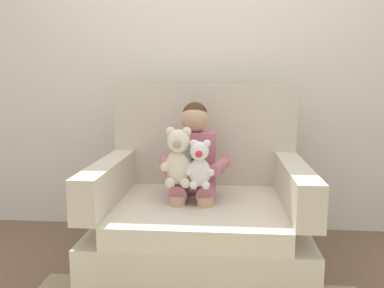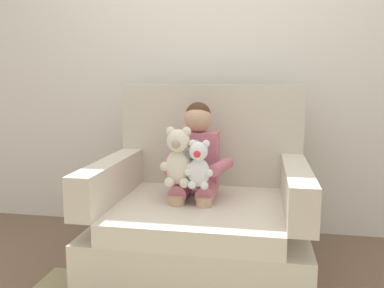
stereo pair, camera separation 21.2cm
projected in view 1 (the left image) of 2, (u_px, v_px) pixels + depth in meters
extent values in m
plane|color=brown|center=(200.00, 269.00, 2.46)|extent=(8.00, 8.00, 0.00)
cube|color=silver|center=(207.00, 60.00, 3.03)|extent=(6.00, 0.10, 2.60)
cube|color=beige|center=(200.00, 244.00, 2.43)|extent=(1.23, 1.01, 0.32)
cube|color=beige|center=(200.00, 214.00, 2.33)|extent=(0.95, 0.87, 0.12)
cube|color=beige|center=(205.00, 134.00, 2.77)|extent=(1.23, 0.14, 0.68)
cube|color=beige|center=(107.00, 182.00, 2.35)|extent=(0.14, 0.87, 0.24)
cube|color=beige|center=(296.00, 186.00, 2.26)|extent=(0.14, 0.87, 0.24)
cube|color=#C66B7F|center=(195.00, 159.00, 2.51)|extent=(0.26, 0.16, 0.34)
sphere|color=tan|center=(195.00, 119.00, 2.48)|extent=(0.17, 0.17, 0.17)
sphere|color=#472D19|center=(195.00, 115.00, 2.48)|extent=(0.16, 0.16, 0.16)
cylinder|color=#C66B7F|center=(180.00, 190.00, 2.42)|extent=(0.11, 0.26, 0.11)
cylinder|color=tan|center=(177.00, 221.00, 2.32)|extent=(0.09, 0.09, 0.30)
cylinder|color=#C66B7F|center=(206.00, 191.00, 2.41)|extent=(0.11, 0.26, 0.11)
cylinder|color=tan|center=(205.00, 222.00, 2.30)|extent=(0.09, 0.09, 0.30)
cylinder|color=#C66B7F|center=(167.00, 165.00, 2.41)|extent=(0.13, 0.27, 0.07)
cylinder|color=#C66B7F|center=(220.00, 166.00, 2.39)|extent=(0.13, 0.27, 0.07)
ellipsoid|color=#9E9EA3|center=(190.00, 170.00, 2.34)|extent=(0.12, 0.10, 0.16)
sphere|color=#9E9EA3|center=(190.00, 150.00, 2.31)|extent=(0.10, 0.10, 0.10)
sphere|color=slate|center=(189.00, 153.00, 2.26)|extent=(0.04, 0.04, 0.04)
sphere|color=#9E9EA3|center=(184.00, 143.00, 2.31)|extent=(0.04, 0.04, 0.04)
sphere|color=#9E9EA3|center=(180.00, 170.00, 2.31)|extent=(0.04, 0.04, 0.04)
sphere|color=#9E9EA3|center=(184.00, 182.00, 2.30)|extent=(0.05, 0.05, 0.05)
sphere|color=#9E9EA3|center=(196.00, 143.00, 2.30)|extent=(0.04, 0.04, 0.04)
sphere|color=#9E9EA3|center=(200.00, 171.00, 2.30)|extent=(0.04, 0.04, 0.04)
sphere|color=#9E9EA3|center=(195.00, 182.00, 2.30)|extent=(0.05, 0.05, 0.05)
ellipsoid|color=silver|center=(179.00, 167.00, 2.31)|extent=(0.16, 0.13, 0.21)
sphere|color=silver|center=(178.00, 141.00, 2.27)|extent=(0.13, 0.13, 0.13)
sphere|color=tan|center=(177.00, 144.00, 2.21)|extent=(0.05, 0.05, 0.05)
sphere|color=silver|center=(170.00, 131.00, 2.27)|extent=(0.05, 0.05, 0.05)
sphere|color=silver|center=(165.00, 167.00, 2.28)|extent=(0.05, 0.05, 0.05)
sphere|color=silver|center=(170.00, 183.00, 2.27)|extent=(0.06, 0.06, 0.06)
sphere|color=silver|center=(187.00, 132.00, 2.27)|extent=(0.05, 0.05, 0.05)
sphere|color=silver|center=(191.00, 167.00, 2.26)|extent=(0.05, 0.05, 0.05)
sphere|color=silver|center=(185.00, 183.00, 2.26)|extent=(0.06, 0.06, 0.06)
ellipsoid|color=white|center=(200.00, 172.00, 2.27)|extent=(0.13, 0.11, 0.17)
sphere|color=white|center=(200.00, 151.00, 2.24)|extent=(0.11, 0.11, 0.11)
sphere|color=#DB333D|center=(200.00, 154.00, 2.20)|extent=(0.04, 0.04, 0.04)
sphere|color=white|center=(194.00, 143.00, 2.24)|extent=(0.04, 0.04, 0.04)
sphere|color=white|center=(189.00, 172.00, 2.24)|extent=(0.04, 0.04, 0.04)
sphere|color=white|center=(194.00, 185.00, 2.24)|extent=(0.05, 0.05, 0.05)
sphere|color=white|center=(207.00, 143.00, 2.24)|extent=(0.04, 0.04, 0.04)
sphere|color=white|center=(211.00, 173.00, 2.23)|extent=(0.04, 0.04, 0.04)
sphere|color=white|center=(206.00, 185.00, 2.23)|extent=(0.05, 0.05, 0.05)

